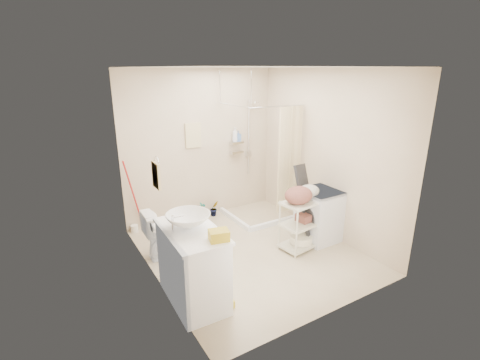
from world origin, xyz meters
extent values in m
plane|color=#C6B795|center=(0.00, 0.00, 0.00)|extent=(3.20, 3.20, 0.00)
cube|color=silver|center=(0.00, 0.00, 2.60)|extent=(2.80, 3.20, 0.04)
cube|color=beige|center=(0.00, 1.60, 1.30)|extent=(2.80, 0.04, 2.60)
cube|color=beige|center=(0.00, -1.60, 1.30)|extent=(2.80, 0.04, 2.60)
cube|color=beige|center=(-1.40, 0.00, 1.30)|extent=(0.04, 3.20, 2.60)
cube|color=beige|center=(1.40, 0.00, 1.30)|extent=(0.04, 3.20, 2.60)
cube|color=white|center=(-1.16, -0.60, 0.45)|extent=(0.61, 1.04, 0.90)
imported|color=white|center=(-1.16, -0.54, 0.98)|extent=(0.53, 0.53, 0.17)
cube|color=gold|center=(-1.01, -0.97, 0.95)|extent=(0.23, 0.20, 0.11)
cube|color=gold|center=(-0.91, -0.92, 0.06)|extent=(0.24, 0.19, 0.12)
imported|color=silver|center=(-1.04, 0.53, 0.35)|extent=(0.70, 0.41, 0.71)
imported|color=brown|center=(-0.12, 1.37, 0.16)|extent=(0.21, 0.19, 0.33)
imported|color=brown|center=(0.15, 1.45, 0.14)|extent=(0.16, 0.13, 0.29)
cube|color=beige|center=(-0.15, 1.58, 1.50)|extent=(0.28, 0.03, 0.42)
imported|color=silver|center=(0.63, 1.51, 1.45)|extent=(0.11, 0.11, 0.26)
imported|color=#496AA3|center=(0.70, 1.51, 1.42)|extent=(0.10, 0.11, 0.19)
cube|color=silver|center=(1.14, -0.21, 0.41)|extent=(0.56, 0.58, 0.81)
camera|label=1|loc=(-2.48, -3.84, 2.58)|focal=26.00mm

